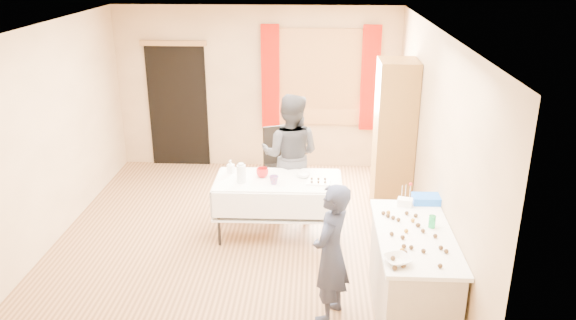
# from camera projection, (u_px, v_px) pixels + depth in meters

# --- Properties ---
(floor) EXTENTS (4.50, 5.50, 0.02)m
(floor) POSITION_uv_depth(u_px,v_px,m) (237.00, 246.00, 6.87)
(floor) COLOR #9E7047
(floor) RESTS_ON ground
(ceiling) EXTENTS (4.50, 5.50, 0.02)m
(ceiling) POSITION_uv_depth(u_px,v_px,m) (228.00, 28.00, 5.94)
(ceiling) COLOR white
(ceiling) RESTS_ON floor
(wall_back) EXTENTS (4.50, 0.02, 2.60)m
(wall_back) POSITION_uv_depth(u_px,v_px,m) (257.00, 89.00, 8.98)
(wall_back) COLOR tan
(wall_back) RESTS_ON floor
(wall_front) EXTENTS (4.50, 0.02, 2.60)m
(wall_front) POSITION_uv_depth(u_px,v_px,m) (175.00, 278.00, 3.83)
(wall_front) COLOR tan
(wall_front) RESTS_ON floor
(wall_left) EXTENTS (0.02, 5.50, 2.60)m
(wall_left) POSITION_uv_depth(u_px,v_px,m) (40.00, 142.00, 6.51)
(wall_left) COLOR tan
(wall_left) RESTS_ON floor
(wall_right) EXTENTS (0.02, 5.50, 2.60)m
(wall_right) POSITION_uv_depth(u_px,v_px,m) (433.00, 148.00, 6.30)
(wall_right) COLOR tan
(wall_right) RESTS_ON floor
(window_frame) EXTENTS (1.32, 0.06, 1.52)m
(window_frame) POSITION_uv_depth(u_px,v_px,m) (320.00, 77.00, 8.83)
(window_frame) COLOR olive
(window_frame) RESTS_ON wall_back
(window_pane) EXTENTS (1.20, 0.02, 1.40)m
(window_pane) POSITION_uv_depth(u_px,v_px,m) (320.00, 78.00, 8.81)
(window_pane) COLOR white
(window_pane) RESTS_ON wall_back
(curtain_left) EXTENTS (0.28, 0.06, 1.65)m
(curtain_left) POSITION_uv_depth(u_px,v_px,m) (270.00, 78.00, 8.82)
(curtain_left) COLOR #B40C00
(curtain_left) RESTS_ON wall_back
(curtain_right) EXTENTS (0.28, 0.06, 1.65)m
(curtain_right) POSITION_uv_depth(u_px,v_px,m) (370.00, 79.00, 8.74)
(curtain_right) COLOR #B40C00
(curtain_right) RESTS_ON wall_back
(doorway) EXTENTS (0.95, 0.04, 2.00)m
(doorway) POSITION_uv_depth(u_px,v_px,m) (178.00, 106.00, 9.12)
(doorway) COLOR black
(doorway) RESTS_ON floor
(door_lintel) EXTENTS (1.05, 0.06, 0.08)m
(door_lintel) POSITION_uv_depth(u_px,v_px,m) (173.00, 43.00, 8.73)
(door_lintel) COLOR olive
(door_lintel) RESTS_ON wall_back
(cabinet) EXTENTS (0.50, 0.60, 2.08)m
(cabinet) POSITION_uv_depth(u_px,v_px,m) (394.00, 138.00, 7.49)
(cabinet) COLOR brown
(cabinet) RESTS_ON floor
(counter) EXTENTS (0.71, 1.49, 0.91)m
(counter) POSITION_uv_depth(u_px,v_px,m) (411.00, 276.00, 5.40)
(counter) COLOR #B9AE9D
(counter) RESTS_ON floor
(party_table) EXTENTS (1.57, 0.82, 0.75)m
(party_table) POSITION_uv_depth(u_px,v_px,m) (278.00, 202.00, 6.99)
(party_table) COLOR black
(party_table) RESTS_ON floor
(chair) EXTENTS (0.56, 0.56, 1.04)m
(chair) POSITION_uv_depth(u_px,v_px,m) (281.00, 177.00, 8.08)
(chair) COLOR black
(chair) RESTS_ON floor
(girl) EXTENTS (0.77, 0.72, 1.41)m
(girl) POSITION_uv_depth(u_px,v_px,m) (331.00, 253.00, 5.30)
(girl) COLOR #20253C
(girl) RESTS_ON floor
(woman) EXTENTS (1.03, 0.91, 1.67)m
(woman) POSITION_uv_depth(u_px,v_px,m) (290.00, 155.00, 7.44)
(woman) COLOR black
(woman) RESTS_ON floor
(soda_can) EXTENTS (0.07, 0.07, 0.12)m
(soda_can) POSITION_uv_depth(u_px,v_px,m) (432.00, 222.00, 5.33)
(soda_can) COLOR #1A9648
(soda_can) RESTS_ON counter
(mixing_bowl) EXTENTS (0.37, 0.37, 0.06)m
(mixing_bowl) POSITION_uv_depth(u_px,v_px,m) (397.00, 260.00, 4.74)
(mixing_bowl) COLOR white
(mixing_bowl) RESTS_ON counter
(foam_block) EXTENTS (0.17, 0.14, 0.08)m
(foam_block) POSITION_uv_depth(u_px,v_px,m) (405.00, 202.00, 5.79)
(foam_block) COLOR white
(foam_block) RESTS_ON counter
(blue_basket) EXTENTS (0.30, 0.20, 0.08)m
(blue_basket) POSITION_uv_depth(u_px,v_px,m) (427.00, 199.00, 5.86)
(blue_basket) COLOR blue
(blue_basket) RESTS_ON counter
(pitcher) EXTENTS (0.13, 0.13, 0.22)m
(pitcher) POSITION_uv_depth(u_px,v_px,m) (241.00, 174.00, 6.75)
(pitcher) COLOR silver
(pitcher) RESTS_ON party_table
(cup_red) EXTENTS (0.16, 0.16, 0.12)m
(cup_red) POSITION_uv_depth(u_px,v_px,m) (262.00, 173.00, 6.93)
(cup_red) COLOR #B41616
(cup_red) RESTS_ON party_table
(cup_rainbow) EXTENTS (0.17, 0.17, 0.10)m
(cup_rainbow) POSITION_uv_depth(u_px,v_px,m) (274.00, 180.00, 6.73)
(cup_rainbow) COLOR red
(cup_rainbow) RESTS_ON party_table
(small_bowl) EXTENTS (0.27, 0.27, 0.05)m
(small_bowl) POSITION_uv_depth(u_px,v_px,m) (304.00, 175.00, 6.94)
(small_bowl) COLOR white
(small_bowl) RESTS_ON party_table
(pastry_tray) EXTENTS (0.30, 0.23, 0.02)m
(pastry_tray) POSITION_uv_depth(u_px,v_px,m) (318.00, 182.00, 6.77)
(pastry_tray) COLOR white
(pastry_tray) RESTS_ON party_table
(bottle) EXTENTS (0.12, 0.12, 0.17)m
(bottle) POSITION_uv_depth(u_px,v_px,m) (231.00, 166.00, 7.05)
(bottle) COLOR white
(bottle) RESTS_ON party_table
(cake_balls) EXTENTS (0.53, 1.09, 0.04)m
(cake_balls) POSITION_uv_depth(u_px,v_px,m) (410.00, 235.00, 5.17)
(cake_balls) COLOR #3F2314
(cake_balls) RESTS_ON counter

